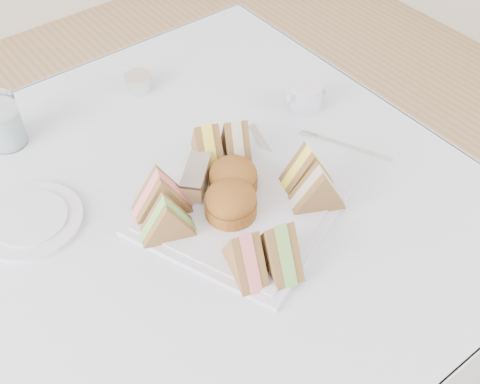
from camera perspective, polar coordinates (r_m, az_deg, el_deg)
table at (r=1.40m, az=-4.05°, el=-11.52°), size 0.90×0.90×0.74m
tablecloth at (r=1.10m, az=-5.04°, el=-1.13°), size 1.02×1.02×0.01m
serving_plate at (r=1.07m, az=0.00°, el=-1.62°), size 0.41×0.41×0.01m
sandwich_fl_a at (r=0.95m, az=0.46°, el=-5.71°), size 0.07×0.11×0.09m
sandwich_fl_b at (r=0.96m, az=3.69°, el=-4.94°), size 0.07×0.11×0.09m
sandwich_fr_a at (r=1.09m, az=6.44°, el=2.51°), size 0.11×0.07×0.09m
sandwich_fr_b at (r=1.05m, az=7.44°, el=0.51°), size 0.11×0.08×0.09m
sandwich_bl_a at (r=1.01m, az=-6.97°, el=-2.37°), size 0.10×0.08×0.08m
sandwich_bl_b at (r=1.04m, az=-7.53°, el=0.02°), size 0.12×0.08×0.09m
sandwich_br_a at (r=1.14m, az=-0.39°, el=5.14°), size 0.08×0.11×0.09m
sandwich_br_b at (r=1.13m, az=-3.13°, el=4.71°), size 0.08×0.11×0.09m
scone_left at (r=1.04m, az=-0.88°, el=-0.92°), size 0.12×0.12×0.06m
scone_right at (r=1.08m, az=-0.65°, el=1.44°), size 0.12×0.12×0.06m
pastry_slice at (r=1.09m, az=-4.15°, el=1.43°), size 0.10×0.09×0.05m
side_plate at (r=1.12m, az=-19.23°, el=-2.56°), size 0.19×0.19×0.01m
water_glass at (r=1.26m, az=-21.60°, el=6.21°), size 0.07×0.07×0.11m
tea_strainer at (r=1.35m, az=-9.59°, el=10.13°), size 0.08×0.08×0.03m
knife at (r=1.18m, az=2.86°, el=3.54°), size 0.07×0.19×0.00m
fork at (r=1.22m, az=10.71°, el=4.12°), size 0.08×0.14×0.00m
creamer_jug at (r=1.29m, az=6.30°, el=9.01°), size 0.07×0.07×0.06m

